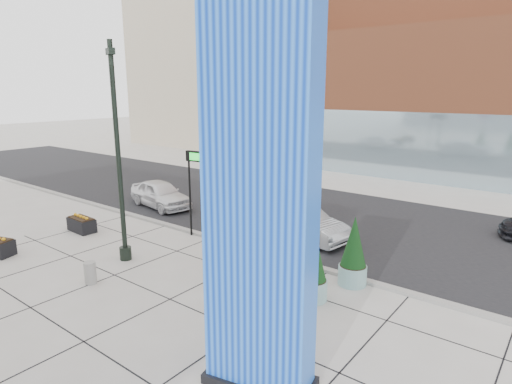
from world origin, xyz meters
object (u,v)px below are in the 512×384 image
Objects in this scene: lamp_post at (120,175)px; overhead_street_sign at (200,164)px; public_art_sculpture at (279,237)px; car_white_west at (160,194)px; car_silver_mid at (301,223)px; blue_pylon at (260,217)px; concrete_bollard at (90,273)px.

lamp_post is 2.10× the size of overhead_street_sign.
car_white_west is at bearing 144.25° from public_art_sculpture.
car_silver_mid is at bearing 56.34° from lamp_post.
overhead_street_sign is at bearing 151.52° from public_art_sculpture.
car_white_west is (-13.66, 8.60, -3.22)m from blue_pylon.
blue_pylon reaches higher than car_white_west.
car_white_west is at bearing 101.12° from car_silver_mid.
car_silver_mid is (4.20, 6.30, -2.64)m from lamp_post.
overhead_street_sign is at bearing 135.58° from car_silver_mid.
blue_pylon is at bearing -112.64° from car_white_west.
public_art_sculpture is at bearing -97.22° from car_white_west.
car_white_west is (-5.58, 2.32, -2.62)m from overhead_street_sign.
overhead_street_sign is at bearing 80.57° from lamp_post.
concrete_bollard is at bearing -151.90° from public_art_sculpture.
blue_pylon is 10.54× the size of concrete_bollard.
concrete_bollard is (-4.54, -4.88, -0.91)m from public_art_sculpture.
car_white_west is (-5.84, 8.01, 0.37)m from concrete_bollard.
car_silver_mid is (3.59, 2.67, -2.63)m from overhead_street_sign.
concrete_bollard is 6.43m from overhead_street_sign.
lamp_post is (-8.68, 2.64, -0.59)m from blue_pylon.
concrete_bollard is at bearing -134.35° from car_white_west.
lamp_post reaches higher than car_white_west.
overhead_street_sign is (-4.80, 0.80, 2.08)m from public_art_sculpture.
public_art_sculpture reaches higher than car_silver_mid.
public_art_sculpture is 3.72m from car_silver_mid.
concrete_bollard is 9.92m from car_white_west.
car_white_west is 9.18m from car_silver_mid.
blue_pylon is 2.09× the size of overhead_street_sign.
public_art_sculpture is 6.73m from concrete_bollard.
concrete_bollard is at bearing -67.19° from lamp_post.
lamp_post reaches higher than overhead_street_sign.
overhead_street_sign is 6.59m from car_white_west.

